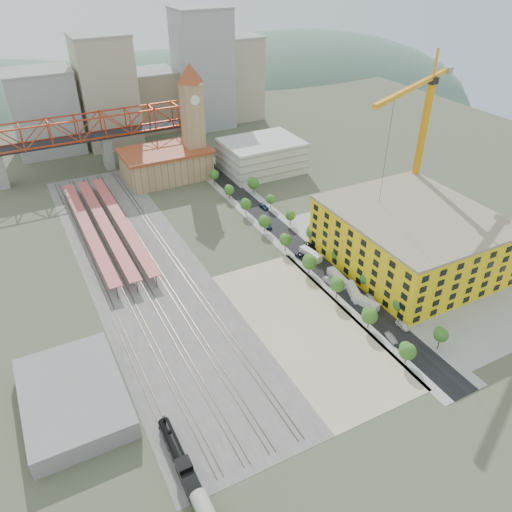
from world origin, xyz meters
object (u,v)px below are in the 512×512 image
locomotive (179,456)px  tower_crane (421,124)px  site_trailer_c (338,278)px  car_0 (392,338)px  site_trailer_a (365,302)px  clock_tower (192,111)px  site_trailer_d (311,254)px  construction_building (411,238)px  site_trailer_b (354,292)px

locomotive → tower_crane: (109.75, 57.04, 35.72)m
site_trailer_c → car_0: site_trailer_c is taller
site_trailer_a → site_trailer_c: (0.00, 13.81, 0.10)m
clock_tower → site_trailer_c: bearing=-85.3°
site_trailer_a → site_trailer_d: 29.19m
construction_building → site_trailer_c: size_ratio=5.44×
site_trailer_a → site_trailer_d: (0.00, 29.19, 0.07)m
site_trailer_c → site_trailer_d: (0.00, 15.39, -0.03)m
site_trailer_d → car_0: size_ratio=1.97×
site_trailer_c → site_trailer_b: bearing=-85.3°
clock_tower → construction_building: clock_tower is taller
clock_tower → site_trailer_d: (8.00, -82.56, -27.46)m
car_0 → construction_building: bearing=51.8°
locomotive → tower_crane: 128.75m
site_trailer_c → construction_building: bearing=0.1°
tower_crane → site_trailer_a: (-43.75, -33.37, -36.60)m
construction_building → car_0: size_ratio=11.00×
site_trailer_b → site_trailer_c: site_trailer_c is taller
site_trailer_c → clock_tower: bearing=99.3°
clock_tower → site_trailer_c: 102.02m
site_trailer_b → site_trailer_c: size_ratio=0.96×
clock_tower → construction_building: size_ratio=1.03×
locomotive → tower_crane: tower_crane is taller
clock_tower → tower_crane: size_ratio=0.85×
tower_crane → construction_building: bearing=-129.4°
locomotive → car_0: (63.00, 8.65, -1.27)m
locomotive → site_trailer_c: 75.90m
tower_crane → site_trailer_b: bearing=-147.7°
site_trailer_b → tower_crane: bearing=50.9°
site_trailer_a → site_trailer_b: size_ratio=0.96×
site_trailer_c → site_trailer_a: bearing=-85.3°
site_trailer_d → clock_tower: bearing=85.5°
clock_tower → site_trailer_d: size_ratio=5.74×
site_trailer_b → construction_building: bearing=31.7°
tower_crane → clock_tower: bearing=123.4°
site_trailer_d → car_0: (-3.00, -44.21, -0.46)m
site_trailer_b → car_0: bearing=-79.7°
locomotive → site_trailer_b: locomotive is taller
site_trailer_b → car_0: 20.91m
locomotive → site_trailer_b: size_ratio=2.45×
locomotive → site_trailer_a: 70.12m
tower_crane → site_trailer_a: size_ratio=7.14×
site_trailer_b → clock_tower: bearing=112.9°
locomotive → car_0: size_ratio=4.78×
site_trailer_b → site_trailer_a: bearing=-71.5°
locomotive → site_trailer_b: (66.00, 29.34, -0.82)m
tower_crane → site_trailer_d: size_ratio=6.76×
site_trailer_b → site_trailer_c: 8.14m
site_trailer_a → car_0: (-3.00, -15.02, -0.39)m
construction_building → site_trailer_b: size_ratio=5.64×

